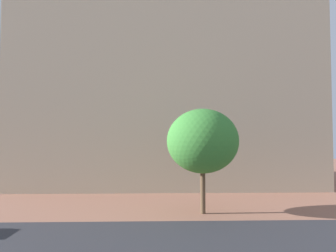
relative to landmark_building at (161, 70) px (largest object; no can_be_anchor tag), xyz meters
name	(u,v)px	position (x,y,z in m)	size (l,w,h in m)	color
ground_plane	(163,240)	(-0.18, -19.15, -10.93)	(120.00, 120.00, 0.00)	#93604C
street_asphalt_strip	(163,245)	(-0.18, -19.86, -10.93)	(120.00, 7.33, 0.00)	#2D2D33
landmark_building	(161,70)	(0.00, 0.00, 0.00)	(25.33, 16.01, 38.02)	beige
tree_curb_far	(203,141)	(2.04, -14.60, -7.08)	(3.86, 3.86, 5.60)	brown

